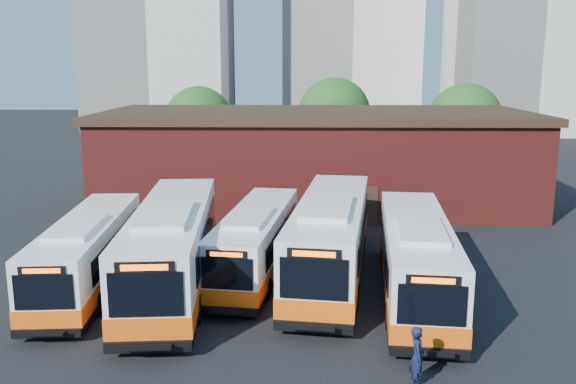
{
  "coord_description": "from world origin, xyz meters",
  "views": [
    {
      "loc": [
        -1.01,
        -21.46,
        9.42
      ],
      "look_at": [
        -1.6,
        6.04,
        3.68
      ],
      "focal_mm": 38.0,
      "sensor_mm": 36.0,
      "label": 1
    }
  ],
  "objects_px": {
    "bus_west": "(173,250)",
    "bus_midwest": "(256,244)",
    "bus_east": "(416,261)",
    "transit_worker": "(417,357)",
    "bus_farwest": "(88,255)",
    "bus_mideast": "(331,241)"
  },
  "relations": [
    {
      "from": "bus_farwest",
      "to": "transit_worker",
      "type": "xyz_separation_m",
      "value": [
        12.58,
        -8.1,
        -0.48
      ]
    },
    {
      "from": "transit_worker",
      "to": "bus_farwest",
      "type": "bearing_deg",
      "value": 63.43
    },
    {
      "from": "bus_midwest",
      "to": "bus_mideast",
      "type": "bearing_deg",
      "value": -0.43
    },
    {
      "from": "bus_west",
      "to": "transit_worker",
      "type": "bearing_deg",
      "value": -46.79
    },
    {
      "from": "bus_midwest",
      "to": "bus_east",
      "type": "relative_size",
      "value": 0.91
    },
    {
      "from": "bus_mideast",
      "to": "transit_worker",
      "type": "bearing_deg",
      "value": -69.7
    },
    {
      "from": "bus_east",
      "to": "bus_farwest",
      "type": "bearing_deg",
      "value": -177.49
    },
    {
      "from": "bus_farwest",
      "to": "bus_midwest",
      "type": "relative_size",
      "value": 1.02
    },
    {
      "from": "bus_mideast",
      "to": "transit_worker",
      "type": "xyz_separation_m",
      "value": [
        2.12,
        -9.6,
        -0.74
      ]
    },
    {
      "from": "bus_mideast",
      "to": "transit_worker",
      "type": "relative_size",
      "value": 7.28
    },
    {
      "from": "bus_east",
      "to": "transit_worker",
      "type": "height_order",
      "value": "bus_east"
    },
    {
      "from": "transit_worker",
      "to": "bus_mideast",
      "type": "bearing_deg",
      "value": 18.67
    },
    {
      "from": "bus_mideast",
      "to": "bus_west",
      "type": "bearing_deg",
      "value": -159.7
    },
    {
      "from": "bus_west",
      "to": "transit_worker",
      "type": "distance_m",
      "value": 12.08
    },
    {
      "from": "bus_east",
      "to": "transit_worker",
      "type": "distance_m",
      "value": 7.42
    },
    {
      "from": "bus_east",
      "to": "bus_west",
      "type": "bearing_deg",
      "value": -178.65
    },
    {
      "from": "bus_midwest",
      "to": "transit_worker",
      "type": "xyz_separation_m",
      "value": [
        5.52,
        -10.05,
        -0.45
      ]
    },
    {
      "from": "bus_farwest",
      "to": "bus_mideast",
      "type": "distance_m",
      "value": 10.57
    },
    {
      "from": "bus_farwest",
      "to": "bus_mideast",
      "type": "relative_size",
      "value": 0.84
    },
    {
      "from": "bus_farwest",
      "to": "bus_mideast",
      "type": "xyz_separation_m",
      "value": [
        10.46,
        1.5,
        0.26
      ]
    },
    {
      "from": "bus_west",
      "to": "bus_midwest",
      "type": "bearing_deg",
      "value": 25.21
    },
    {
      "from": "bus_farwest",
      "to": "bus_midwest",
      "type": "height_order",
      "value": "bus_farwest"
    }
  ]
}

